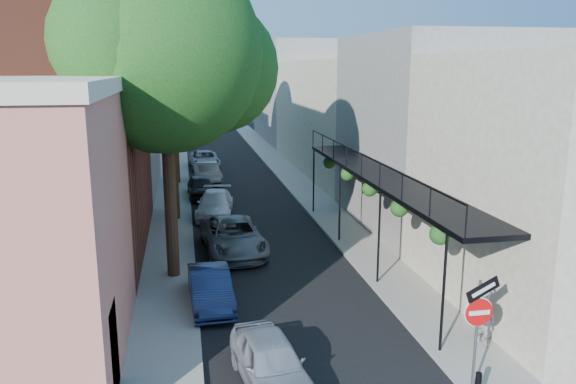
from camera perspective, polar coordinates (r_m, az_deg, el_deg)
name	(u,v)px	position (r m, az deg, el deg)	size (l,w,h in m)	color
road_surface	(231,174)	(40.64, -5.82, 1.87)	(6.00, 64.00, 0.01)	black
sidewalk_left	(174,175)	(40.51, -11.47, 1.72)	(2.00, 64.00, 0.12)	gray
sidewalk_right	(285,171)	(41.14, -0.26, 2.14)	(2.00, 64.00, 0.12)	gray
buildings_left	(88,108)	(39.12, -19.66, 8.07)	(10.10, 59.10, 12.00)	#CC7269
buildings_right	(355,111)	(41.27, 6.77, 8.20)	(9.80, 55.00, 10.00)	beige
sign_post	(479,317)	(13.70, 18.80, -11.91)	(0.89, 0.17, 2.99)	#595B60
oak_near	(177,57)	(20.06, -11.23, 13.30)	(7.48, 6.80, 11.42)	#312013
oak_mid	(178,77)	(28.03, -11.15, 11.37)	(6.60, 6.00, 10.20)	#312013
oak_far	(179,55)	(37.07, -11.06, 13.50)	(7.70, 7.00, 11.90)	#312013
parked_car_a	(271,362)	(14.11, -1.75, -16.89)	(1.46, 3.63, 1.24)	#9398A3
parked_car_b	(210,288)	(18.47, -7.90, -9.65)	(1.27, 3.64, 1.20)	#162247
parked_car_c	(233,236)	(23.37, -5.60, -4.51)	(2.32, 5.03, 1.40)	#5B5E62
parked_car_d	(215,204)	(29.16, -7.43, -1.22)	(1.76, 4.33, 1.26)	white
parked_car_e	(201,187)	(33.37, -8.85, 0.52)	(1.52, 3.77, 1.28)	black
parked_car_f	(208,173)	(37.54, -8.13, 1.92)	(1.39, 3.98, 1.31)	#6B625B
parked_car_g	(205,160)	(43.12, -8.47, 3.27)	(2.13, 4.61, 1.28)	gray
pedestrian	(485,317)	(16.49, 19.35, -11.88)	(0.59, 0.39, 1.61)	slate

